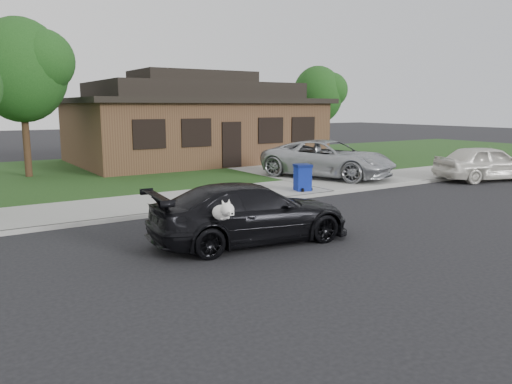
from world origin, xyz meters
TOP-DOWN VIEW (x-y plane):
  - ground at (0.00, 0.00)m, footprint 120.00×120.00m
  - sidewalk at (0.00, 5.00)m, footprint 60.00×3.00m
  - curb at (0.00, 3.50)m, footprint 60.00×0.12m
  - lawn at (0.00, 13.00)m, footprint 60.00×13.00m
  - driveway at (6.00, 10.00)m, footprint 4.50×13.00m
  - sedan at (-1.88, -0.10)m, footprint 4.72×2.41m
  - minivan at (5.74, 6.15)m, footprint 4.43×5.94m
  - white_compact at (11.11, 2.66)m, footprint 4.53×2.85m
  - recycling_bin at (2.92, 4.20)m, footprint 0.68×0.68m
  - house at (4.00, 15.00)m, footprint 12.60×8.60m
  - tree_0 at (-4.34, 12.88)m, footprint 3.78×3.60m
  - tree_1 at (12.14, 14.40)m, footprint 3.15×3.00m

SIDE VIEW (x-z plane):
  - ground at x=0.00m, z-range 0.00..0.00m
  - sidewalk at x=0.00m, z-range 0.00..0.12m
  - curb at x=0.00m, z-range 0.00..0.12m
  - lawn at x=0.00m, z-range 0.00..0.13m
  - driveway at x=6.00m, z-range 0.00..0.14m
  - recycling_bin at x=2.92m, z-range 0.13..1.03m
  - sedan at x=-1.88m, z-range 0.00..1.32m
  - white_compact at x=11.11m, z-range 0.00..1.44m
  - minivan at x=5.74m, z-range 0.14..1.64m
  - house at x=4.00m, z-range -0.19..4.46m
  - tree_1 at x=12.14m, z-range 1.09..6.34m
  - tree_0 at x=-4.34m, z-range 1.31..7.65m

